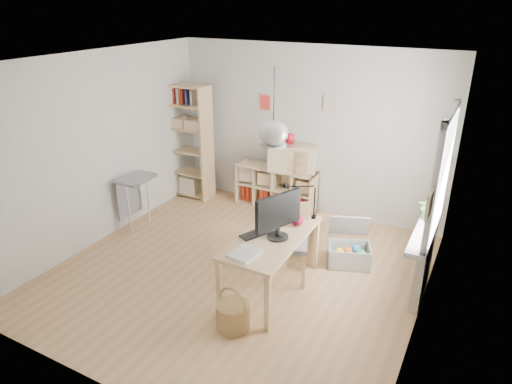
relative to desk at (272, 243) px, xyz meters
The scene contains 20 objects.
ground 0.87m from the desk, 164.74° to the left, with size 4.50×4.50×0.00m, color tan.
room_shell 1.34m from the desk, 164.74° to the left, with size 4.50×4.50×4.50m.
window_unit 2.04m from the desk, 24.12° to the left, with size 0.07×1.16×1.46m.
radiator 1.82m from the desk, 24.58° to the left, with size 0.10×0.80×0.80m, color silver.
windowsill 1.77m from the desk, 25.25° to the left, with size 0.22×1.20×0.06m, color silver.
desk is the anchor object (origin of this frame).
cube_shelf 2.48m from the desk, 114.61° to the left, with size 1.40×0.38×0.72m.
tall_bookshelf 3.27m from the desk, 142.99° to the left, with size 0.80×0.38×2.00m.
side_table 2.64m from the desk, 169.06° to the left, with size 0.40×0.55×0.85m.
chair 0.39m from the desk, 82.11° to the left, with size 0.62×0.62×0.98m.
wicker_basket 0.97m from the desk, 93.31° to the right, with size 0.37×0.37×0.51m.
storage_chest 1.33m from the desk, 58.19° to the left, with size 0.74×0.78×0.59m.
monitor 0.41m from the desk, ahead, with size 0.31×0.60×0.55m.
keyboard 0.21m from the desk, 164.47° to the right, with size 0.15×0.41×0.02m, color black.
task_lamp 0.73m from the desk, 84.45° to the left, with size 0.42×0.16×0.45m.
yarn_ball 0.45m from the desk, 67.17° to the left, with size 0.15×0.15×0.15m, color #4D0A1B.
paper_tray 0.54m from the desk, 97.41° to the right, with size 0.27×0.34×0.03m, color silver.
drawer_chest 2.32m from the desk, 107.95° to the left, with size 0.77×0.35×0.44m, color tan.
red_vase 2.39m from the desk, 109.09° to the left, with size 0.16×0.16×0.19m, color maroon.
potted_plant 1.95m from the desk, 35.02° to the left, with size 0.27×0.23×0.30m, color #225921.
Camera 1 is at (2.61, -4.41, 3.34)m, focal length 32.00 mm.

